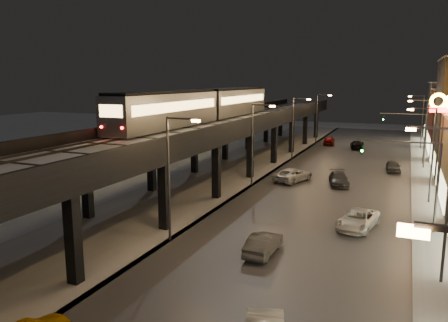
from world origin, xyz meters
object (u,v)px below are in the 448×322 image
(car_far_white, at_px, (329,141))
(car_onc_white, at_px, (339,179))
(subway_train, at_px, (206,105))
(car_onc_dark, at_px, (358,220))
(car_near_white, at_px, (263,244))
(car_mid_silver, at_px, (293,175))
(car_mid_dark, at_px, (357,145))
(car_onc_red, at_px, (393,167))

(car_far_white, xyz_separation_m, car_onc_white, (6.16, -30.74, -0.07))
(subway_train, height_order, car_far_white, subway_train)
(subway_train, bearing_deg, car_onc_white, -3.66)
(subway_train, distance_m, car_onc_white, 18.36)
(car_onc_dark, bearing_deg, car_near_white, -113.68)
(car_mid_silver, height_order, car_onc_dark, car_mid_silver)
(car_mid_silver, xyz_separation_m, car_onc_white, (5.12, 0.15, -0.07))
(car_far_white, xyz_separation_m, car_onc_dark, (9.66, -44.80, -0.06))
(car_near_white, distance_m, car_mid_dark, 49.44)
(car_far_white, bearing_deg, car_onc_dark, 95.69)
(car_onc_white, bearing_deg, car_onc_red, 48.51)
(subway_train, height_order, car_onc_white, subway_train)
(car_near_white, height_order, car_mid_silver, car_mid_silver)
(car_mid_dark, height_order, car_onc_red, car_onc_red)
(car_near_white, bearing_deg, car_far_white, -84.11)
(car_mid_silver, relative_size, car_mid_dark, 1.16)
(car_mid_dark, distance_m, car_onc_white, 27.64)
(car_mid_silver, distance_m, car_onc_white, 5.12)
(car_mid_silver, xyz_separation_m, car_onc_dark, (8.62, -13.91, -0.06))
(car_onc_dark, bearing_deg, car_mid_silver, 132.24)
(car_mid_dark, bearing_deg, car_onc_white, 82.61)
(subway_train, bearing_deg, car_far_white, 70.64)
(car_far_white, distance_m, car_onc_white, 31.35)
(car_mid_dark, bearing_deg, car_far_white, -40.87)
(car_mid_dark, distance_m, car_onc_dark, 41.93)
(car_near_white, relative_size, car_onc_white, 0.90)
(car_near_white, distance_m, car_far_white, 52.73)
(car_mid_silver, bearing_deg, car_near_white, 117.20)
(car_mid_silver, distance_m, car_onc_red, 14.55)
(car_onc_red, bearing_deg, car_mid_silver, -142.56)
(car_near_white, bearing_deg, subway_train, -55.95)
(car_near_white, relative_size, car_onc_red, 1.06)
(subway_train, height_order, car_onc_red, subway_train)
(subway_train, distance_m, car_mid_dark, 31.75)
(subway_train, xyz_separation_m, car_far_white, (10.43, 29.68, -7.73))
(car_mid_silver, relative_size, car_far_white, 1.22)
(car_onc_dark, relative_size, car_onc_red, 1.26)
(car_mid_silver, height_order, car_far_white, car_far_white)
(car_near_white, relative_size, car_mid_dark, 0.91)
(subway_train, distance_m, car_mid_silver, 13.89)
(car_mid_dark, relative_size, car_onc_dark, 0.93)
(car_onc_dark, xyz_separation_m, car_onc_red, (1.81, 24.06, -0.02))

